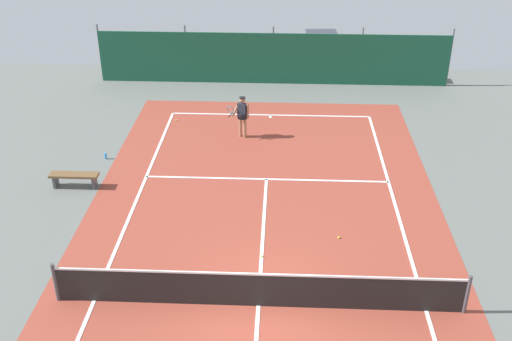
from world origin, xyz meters
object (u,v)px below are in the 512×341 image
tennis_ball_midcourt (261,256)px  courtside_bench (74,177)px  tennis_ball_near_player (176,120)px  parked_car (322,51)px  tennis_net (258,290)px  water_bottle (106,156)px  tennis_ball_by_sideline (339,238)px  tennis_player (242,114)px

tennis_ball_midcourt → courtside_bench: courtside_bench is taller
tennis_ball_near_player → parked_car: (6.24, 7.13, 0.81)m
tennis_net → water_bottle: bearing=127.4°
tennis_ball_by_sideline → courtside_bench: size_ratio=0.04×
tennis_net → tennis_player: (-1.03, 9.74, 0.45)m
tennis_ball_by_sideline → courtside_bench: courtside_bench is taller
tennis_ball_near_player → parked_car: parked_car is taller
tennis_ball_near_player → tennis_ball_by_sideline: same height
tennis_ball_midcourt → tennis_ball_by_sideline: (2.20, 1.00, 0.00)m
tennis_ball_near_player → tennis_ball_midcourt: size_ratio=1.00×
parked_car → water_bottle: 13.45m
tennis_player → parked_car: 9.18m
tennis_player → tennis_ball_midcourt: tennis_player is taller
tennis_ball_midcourt → courtside_bench: (-6.31, 3.60, 0.34)m
tennis_ball_near_player → tennis_ball_midcourt: 9.90m
tennis_ball_near_player → tennis_ball_by_sideline: 10.12m
parked_car → tennis_player: bearing=63.7°
tennis_player → water_bottle: bearing=50.1°
tennis_ball_midcourt → parked_car: bearing=81.6°
tennis_net → tennis_ball_near_player: tennis_net is taller
tennis_net → water_bottle: tennis_net is taller
tennis_ball_by_sideline → parked_car: bearing=89.2°
tennis_player → tennis_ball_by_sideline: (3.23, -6.73, -0.93)m
tennis_net → parked_car: size_ratio=2.34×
tennis_net → tennis_player: 9.80m
parked_car → courtside_bench: parked_car is taller
tennis_ball_midcourt → tennis_ball_by_sideline: 2.42m
tennis_player → water_bottle: (-4.81, -2.09, -0.84)m
tennis_player → courtside_bench: tennis_player is taller
parked_car → courtside_bench: size_ratio=2.70×
tennis_net → tennis_ball_midcourt: (-0.00, 2.00, -0.48)m
parked_car → water_bottle: size_ratio=18.02×
tennis_net → parked_car: (2.40, 18.25, 0.33)m
courtside_bench → tennis_ball_by_sideline: bearing=-17.0°
tennis_ball_by_sideline → courtside_bench: 8.91m
tennis_player → tennis_ball_by_sideline: size_ratio=24.85×
tennis_ball_midcourt → parked_car: 16.45m
tennis_player → courtside_bench: 6.73m
tennis_ball_midcourt → parked_car: (2.41, 16.25, 0.81)m
tennis_ball_near_player → tennis_ball_by_sideline: size_ratio=1.00×
tennis_net → tennis_ball_by_sideline: 3.76m
tennis_ball_by_sideline → parked_car: parked_car is taller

